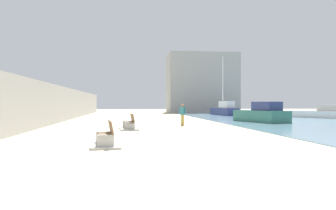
{
  "coord_description": "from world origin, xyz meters",
  "views": [
    {
      "loc": [
        -1.52,
        -9.9,
        1.63
      ],
      "look_at": [
        0.97,
        10.19,
        1.51
      ],
      "focal_mm": 34.81,
      "sensor_mm": 36.0,
      "label": 1
    }
  ],
  "objects_px": {
    "person_walking": "(182,113)",
    "boat_far_right": "(262,114)",
    "bench_far": "(129,126)",
    "bench_near": "(105,140)",
    "boat_nearest": "(224,110)",
    "boat_far_left": "(326,113)"
  },
  "relations": [
    {
      "from": "boat_nearest",
      "to": "bench_far",
      "type": "bearing_deg",
      "value": -120.22
    },
    {
      "from": "bench_far",
      "to": "person_walking",
      "type": "height_order",
      "value": "person_walking"
    },
    {
      "from": "person_walking",
      "to": "boat_far_right",
      "type": "bearing_deg",
      "value": 21.58
    },
    {
      "from": "bench_far",
      "to": "bench_near",
      "type": "bearing_deg",
      "value": -96.85
    },
    {
      "from": "person_walking",
      "to": "boat_nearest",
      "type": "height_order",
      "value": "boat_nearest"
    },
    {
      "from": "bench_near",
      "to": "boat_nearest",
      "type": "relative_size",
      "value": 0.28
    },
    {
      "from": "bench_near",
      "to": "boat_nearest",
      "type": "distance_m",
      "value": 32.39
    },
    {
      "from": "bench_near",
      "to": "person_walking",
      "type": "distance_m",
      "value": 11.9
    },
    {
      "from": "bench_near",
      "to": "person_walking",
      "type": "xyz_separation_m",
      "value": [
        4.8,
        10.87,
        0.67
      ]
    },
    {
      "from": "person_walking",
      "to": "boat_nearest",
      "type": "xyz_separation_m",
      "value": [
        8.77,
        18.54,
        -0.15
      ]
    },
    {
      "from": "bench_near",
      "to": "boat_nearest",
      "type": "height_order",
      "value": "boat_nearest"
    },
    {
      "from": "boat_nearest",
      "to": "boat_far_left",
      "type": "bearing_deg",
      "value": -47.87
    },
    {
      "from": "person_walking",
      "to": "boat_nearest",
      "type": "distance_m",
      "value": 20.51
    },
    {
      "from": "boat_far_right",
      "to": "boat_far_left",
      "type": "xyz_separation_m",
      "value": [
        9.98,
        6.33,
        -0.13
      ]
    },
    {
      "from": "bench_far",
      "to": "person_walking",
      "type": "bearing_deg",
      "value": 39.23
    },
    {
      "from": "boat_nearest",
      "to": "boat_far_left",
      "type": "distance_m",
      "value": 12.61
    },
    {
      "from": "person_walking",
      "to": "boat_far_left",
      "type": "relative_size",
      "value": 0.22
    },
    {
      "from": "bench_far",
      "to": "person_walking",
      "type": "distance_m",
      "value": 5.04
    },
    {
      "from": "person_walking",
      "to": "bench_far",
      "type": "bearing_deg",
      "value": -140.77
    },
    {
      "from": "boat_far_right",
      "to": "person_walking",
      "type": "bearing_deg",
      "value": -158.42
    },
    {
      "from": "boat_far_left",
      "to": "boat_far_right",
      "type": "bearing_deg",
      "value": -147.62
    },
    {
      "from": "bench_near",
      "to": "boat_far_left",
      "type": "bearing_deg",
      "value": 42.33
    }
  ]
}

